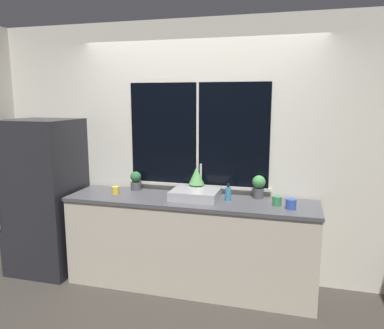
{
  "coord_description": "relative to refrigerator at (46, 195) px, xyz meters",
  "views": [
    {
      "loc": [
        0.96,
        -3.17,
        1.91
      ],
      "look_at": [
        0.02,
        0.29,
        1.27
      ],
      "focal_mm": 35.0,
      "sensor_mm": 36.0,
      "label": 1
    }
  ],
  "objects": [
    {
      "name": "mug_blue",
      "position": [
        2.62,
        -0.09,
        0.12
      ],
      "size": [
        0.09,
        0.09,
        0.09
      ],
      "color": "#3351AD",
      "rests_on": "counter"
    },
    {
      "name": "wall_left",
      "position": [
        -0.64,
        1.21,
        0.51
      ],
      "size": [
        0.06,
        7.0,
        2.7
      ],
      "color": "silver",
      "rests_on": "ground_plane"
    },
    {
      "name": "ground_plane",
      "position": [
        1.65,
        -0.29,
        -0.84
      ],
      "size": [
        14.0,
        14.0,
        0.0
      ],
      "primitive_type": "plane",
      "color": "#38332D"
    },
    {
      "name": "wall_back",
      "position": [
        1.65,
        0.35,
        0.51
      ],
      "size": [
        8.0,
        0.09,
        2.7
      ],
      "color": "silver",
      "rests_on": "ground_plane"
    },
    {
      "name": "refrigerator",
      "position": [
        0.0,
        0.0,
        0.0
      ],
      "size": [
        0.71,
        0.73,
        1.68
      ],
      "color": "#232328",
      "rests_on": "ground_plane"
    },
    {
      "name": "potted_plant_center",
      "position": [
        1.67,
        0.21,
        0.24
      ],
      "size": [
        0.16,
        0.16,
        0.28
      ],
      "color": "#4C4C51",
      "rests_on": "counter"
    },
    {
      "name": "potted_plant_right",
      "position": [
        2.31,
        0.21,
        0.21
      ],
      "size": [
        0.13,
        0.13,
        0.23
      ],
      "color": "#4C4C51",
      "rests_on": "counter"
    },
    {
      "name": "mug_yellow",
      "position": [
        0.85,
        -0.01,
        0.12
      ],
      "size": [
        0.08,
        0.08,
        0.08
      ],
      "color": "gold",
      "rests_on": "counter"
    },
    {
      "name": "soap_bottle",
      "position": [
        2.03,
        0.05,
        0.15
      ],
      "size": [
        0.06,
        0.06,
        0.17
      ],
      "color": "teal",
      "rests_on": "counter"
    },
    {
      "name": "mug_green",
      "position": [
        2.5,
        -0.01,
        0.12
      ],
      "size": [
        0.08,
        0.08,
        0.09
      ],
      "color": "#38844C",
      "rests_on": "counter"
    },
    {
      "name": "counter",
      "position": [
        1.65,
        -0.01,
        -0.38
      ],
      "size": [
        2.5,
        0.59,
        0.92
      ],
      "color": "beige",
      "rests_on": "ground_plane"
    },
    {
      "name": "sink",
      "position": [
        1.7,
        0.04,
        0.12
      ],
      "size": [
        0.46,
        0.43,
        0.31
      ],
      "color": "#ADADB2",
      "rests_on": "counter"
    },
    {
      "name": "potted_plant_left",
      "position": [
        0.99,
        0.21,
        0.18
      ],
      "size": [
        0.12,
        0.12,
        0.2
      ],
      "color": "#4C4C51",
      "rests_on": "counter"
    }
  ]
}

